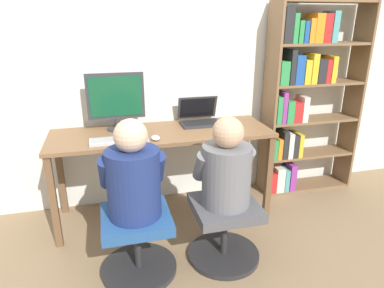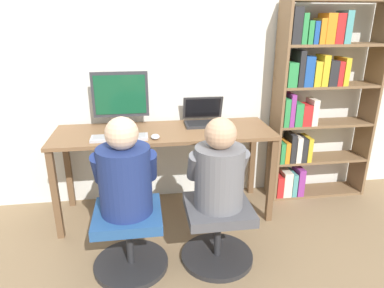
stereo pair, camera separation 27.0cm
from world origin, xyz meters
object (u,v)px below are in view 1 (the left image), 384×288
Objects in this scene: bookshelf at (302,98)px; person_at_laptop at (226,168)px; desktop_monitor at (116,100)px; keyboard at (119,140)px; office_chair_left at (137,240)px; laptop at (200,118)px; person_at_monitor at (133,176)px; office_chair_right at (224,228)px.

person_at_laptop is at bearing -141.34° from bookshelf.
desktop_monitor is 1.08× the size of keyboard.
office_chair_left is 0.29× the size of bookshelf.
laptop is 0.55× the size of person_at_monitor.
office_chair_left is at bearing -128.56° from laptop.
desktop_monitor is at bearing -179.83° from laptop.
keyboard is at bearing -91.67° from desktop_monitor.
keyboard is 1.01m from office_chair_right.
person_at_monitor is 0.62m from person_at_laptop.
bookshelf is (1.71, -0.00, -0.07)m from desktop_monitor.
laptop is at bearing 51.44° from office_chair_left.
person_at_monitor reaches higher than office_chair_left.
office_chair_left is 0.84× the size of person_at_laptop.
keyboard is (-0.72, -0.31, -0.04)m from laptop.
person_at_laptop is at bearing -93.59° from laptop.
person_at_laptop reaches higher than keyboard.
person_at_monitor is at bearing 90.00° from office_chair_left.
office_chair_left is 1.99m from bookshelf.
keyboard reaches higher than office_chair_left.
bookshelf is at bearing -0.12° from laptop.
office_chair_left is 0.62m from office_chair_right.
keyboard is 0.24× the size of bookshelf.
keyboard is 1.76m from bookshelf.
person_at_monitor is at bearing 179.32° from person_at_laptop.
desktop_monitor is 0.91× the size of office_chair_left.
desktop_monitor reaches higher than office_chair_right.
person_at_monitor is 1.88m from bookshelf.
office_chair_left and office_chair_right have the same top height.
bookshelf reaches higher than person_at_laptop.
person_at_monitor reaches higher than keyboard.
bookshelf is at bearing 10.29° from keyboard.
keyboard is 0.70× the size of person_at_laptop.
person_at_laptop is at bearing -51.81° from desktop_monitor.
person_at_laptop is (0.62, -0.00, 0.46)m from office_chair_left.
person_at_monitor is 0.36× the size of bookshelf.
laptop is at bearing 23.51° from keyboard.
office_chair_right is at bearing -1.06° from person_at_monitor.
desktop_monitor reaches higher than laptop.
bookshelf reaches higher than laptop.
person_at_monitor is at bearing -86.92° from desktop_monitor.
office_chair_left is at bearing -86.94° from desktop_monitor.
keyboard is 0.86m from person_at_laptop.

